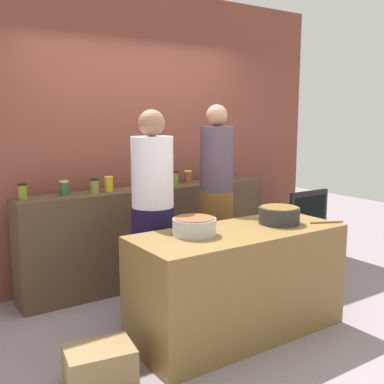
% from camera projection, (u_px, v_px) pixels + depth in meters
% --- Properties ---
extents(ground, '(12.00, 12.00, 0.00)m').
position_uv_depth(ground, '(215.00, 319.00, 3.93)').
color(ground, gray).
extents(storefront_wall, '(4.80, 0.12, 3.00)m').
position_uv_depth(storefront_wall, '(134.00, 136.00, 4.87)').
color(storefront_wall, brown).
rests_on(storefront_wall, ground).
extents(display_shelf, '(2.70, 0.36, 0.99)m').
position_uv_depth(display_shelf, '(151.00, 235.00, 4.75)').
color(display_shelf, brown).
rests_on(display_shelf, ground).
extents(prep_table, '(1.70, 0.70, 0.84)m').
position_uv_depth(prep_table, '(238.00, 282.00, 3.61)').
color(prep_table, brown).
rests_on(prep_table, ground).
extents(preserve_jar_0, '(0.08, 0.08, 0.14)m').
position_uv_depth(preserve_jar_0, '(23.00, 192.00, 3.98)').
color(preserve_jar_0, olive).
rests_on(preserve_jar_0, display_shelf).
extents(preserve_jar_1, '(0.09, 0.09, 0.13)m').
position_uv_depth(preserve_jar_1, '(64.00, 188.00, 4.19)').
color(preserve_jar_1, '#2C5B33').
rests_on(preserve_jar_1, display_shelf).
extents(preserve_jar_2, '(0.08, 0.08, 0.14)m').
position_uv_depth(preserve_jar_2, '(94.00, 186.00, 4.31)').
color(preserve_jar_2, olive).
rests_on(preserve_jar_2, display_shelf).
extents(preserve_jar_3, '(0.08, 0.08, 0.15)m').
position_uv_depth(preserve_jar_3, '(109.00, 184.00, 4.41)').
color(preserve_jar_3, gold).
rests_on(preserve_jar_3, display_shelf).
extents(preserve_jar_4, '(0.07, 0.07, 0.12)m').
position_uv_depth(preserve_jar_4, '(151.00, 181.00, 4.71)').
color(preserve_jar_4, gold).
rests_on(preserve_jar_4, display_shelf).
extents(preserve_jar_5, '(0.08, 0.08, 0.14)m').
position_uv_depth(preserve_jar_5, '(175.00, 178.00, 4.83)').
color(preserve_jar_5, olive).
rests_on(preserve_jar_5, display_shelf).
extents(preserve_jar_6, '(0.09, 0.09, 0.13)m').
position_uv_depth(preserve_jar_6, '(188.00, 177.00, 4.98)').
color(preserve_jar_6, brown).
rests_on(preserve_jar_6, display_shelf).
extents(preserve_jar_7, '(0.09, 0.09, 0.13)m').
position_uv_depth(preserve_jar_7, '(212.00, 177.00, 5.00)').
color(preserve_jar_7, olive).
rests_on(preserve_jar_7, display_shelf).
extents(preserve_jar_8, '(0.09, 0.09, 0.10)m').
position_uv_depth(preserve_jar_8, '(215.00, 176.00, 5.18)').
color(preserve_jar_8, gold).
rests_on(preserve_jar_8, display_shelf).
extents(preserve_jar_9, '(0.09, 0.09, 0.14)m').
position_uv_depth(preserve_jar_9, '(226.00, 173.00, 5.26)').
color(preserve_jar_9, orange).
rests_on(preserve_jar_9, display_shelf).
extents(cooking_pot_left, '(0.33, 0.33, 0.13)m').
position_uv_depth(cooking_pot_left, '(194.00, 226.00, 3.40)').
color(cooking_pot_left, '#B7B7BC').
rests_on(cooking_pot_left, prep_table).
extents(cooking_pot_center, '(0.33, 0.33, 0.14)m').
position_uv_depth(cooking_pot_center, '(279.00, 215.00, 3.76)').
color(cooking_pot_center, '#2D2D2D').
rests_on(cooking_pot_center, prep_table).
extents(wooden_spoon, '(0.26, 0.14, 0.02)m').
position_uv_depth(wooden_spoon, '(327.00, 222.00, 3.78)').
color(wooden_spoon, '#9E703D').
rests_on(wooden_spoon, prep_table).
extents(cook_with_tongs, '(0.36, 0.36, 1.76)m').
position_uv_depth(cook_with_tongs, '(153.00, 225.00, 3.88)').
color(cook_with_tongs, '#1C1234').
rests_on(cook_with_tongs, ground).
extents(cook_in_cap, '(0.32, 0.32, 1.82)m').
position_uv_depth(cook_in_cap, '(216.00, 208.00, 4.42)').
color(cook_in_cap, brown).
rests_on(cook_in_cap, ground).
extents(bread_crate, '(0.47, 0.38, 0.26)m').
position_uv_depth(bread_crate, '(100.00, 367.00, 2.93)').
color(bread_crate, olive).
rests_on(bread_crate, ground).
extents(chalkboard_sign, '(0.59, 0.05, 0.86)m').
position_uv_depth(chalkboard_sign, '(308.00, 227.00, 5.33)').
color(chalkboard_sign, black).
rests_on(chalkboard_sign, ground).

